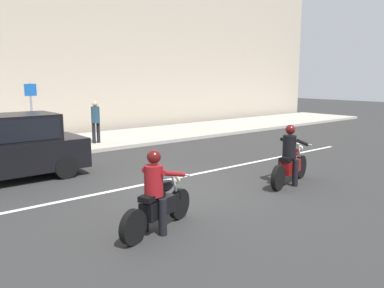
% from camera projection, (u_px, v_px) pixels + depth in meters
% --- Properties ---
extents(ground_plane, '(80.00, 80.00, 0.00)m').
position_uv_depth(ground_plane, '(180.00, 188.00, 10.03)').
color(ground_plane, '#2D2D2D').
extents(sidewalk_slab, '(40.00, 4.40, 0.14)m').
position_uv_depth(sidewalk_slab, '(59.00, 145.00, 16.07)').
color(sidewalk_slab, '#A8A399').
rests_on(sidewalk_slab, ground_plane).
extents(lane_marking_stripe, '(18.00, 0.14, 0.01)m').
position_uv_depth(lane_marking_stripe, '(146.00, 184.00, 10.43)').
color(lane_marking_stripe, silver).
rests_on(lane_marking_stripe, ground_plane).
extents(motorcycle_with_rider_black_leather, '(2.13, 0.82, 1.59)m').
position_uv_depth(motorcycle_with_rider_black_leather, '(290.00, 160.00, 10.36)').
color(motorcycle_with_rider_black_leather, black).
rests_on(motorcycle_with_rider_black_leather, ground_plane).
extents(motorcycle_with_rider_crimson, '(1.97, 0.92, 1.52)m').
position_uv_depth(motorcycle_with_rider_crimson, '(157.00, 198.00, 7.17)').
color(motorcycle_with_rider_crimson, black).
rests_on(motorcycle_with_rider_crimson, ground_plane).
extents(parked_hatchback_black, '(3.94, 1.76, 1.80)m').
position_uv_depth(parked_hatchback_black, '(9.00, 147.00, 10.70)').
color(parked_hatchback_black, black).
rests_on(parked_hatchback_black, ground_plane).
extents(street_sign_post, '(0.44, 0.08, 2.44)m').
position_uv_depth(street_sign_post, '(32.00, 109.00, 14.70)').
color(street_sign_post, gray).
rests_on(street_sign_post, sidewalk_slab).
extents(pedestrian_bystander, '(0.34, 0.34, 1.69)m').
position_uv_depth(pedestrian_bystander, '(96.00, 119.00, 16.00)').
color(pedestrian_bystander, black).
rests_on(pedestrian_bystander, sidewalk_slab).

